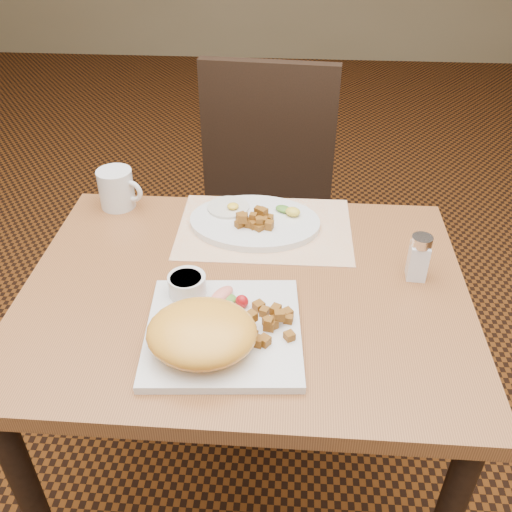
% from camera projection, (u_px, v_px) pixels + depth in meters
% --- Properties ---
extents(ground, '(8.00, 8.00, 0.00)m').
position_uv_depth(ground, '(248.00, 495.00, 1.60)').
color(ground, black).
rests_on(ground, ground).
extents(table, '(0.90, 0.70, 0.75)m').
position_uv_depth(table, '(245.00, 327.00, 1.22)').
color(table, '#985A2F').
rests_on(table, ground).
extents(chair_far, '(0.45, 0.46, 0.97)m').
position_uv_depth(chair_far, '(262.00, 209.00, 1.80)').
color(chair_far, black).
rests_on(chair_far, ground).
extents(placemat, '(0.40, 0.28, 0.00)m').
position_uv_depth(placemat, '(265.00, 228.00, 1.33)').
color(placemat, white).
rests_on(placemat, table).
extents(plate_square, '(0.30, 0.30, 0.02)m').
position_uv_depth(plate_square, '(224.00, 331.00, 1.04)').
color(plate_square, silver).
rests_on(plate_square, table).
extents(plate_oval, '(0.31, 0.24, 0.02)m').
position_uv_depth(plate_oval, '(255.00, 222.00, 1.33)').
color(plate_oval, silver).
rests_on(plate_oval, placemat).
extents(hollandaise_mound, '(0.19, 0.17, 0.07)m').
position_uv_depth(hollandaise_mound, '(201.00, 333.00, 0.98)').
color(hollandaise_mound, '#FAAD30').
rests_on(hollandaise_mound, plate_square).
extents(ramekin, '(0.07, 0.07, 0.04)m').
position_uv_depth(ramekin, '(187.00, 284.00, 1.10)').
color(ramekin, silver).
rests_on(ramekin, plate_square).
extents(garnish_sq, '(0.09, 0.07, 0.03)m').
position_uv_depth(garnish_sq, '(227.00, 297.00, 1.09)').
color(garnish_sq, '#387223').
rests_on(garnish_sq, plate_square).
extents(fried_egg, '(0.10, 0.10, 0.02)m').
position_uv_depth(fried_egg, '(229.00, 207.00, 1.36)').
color(fried_egg, white).
rests_on(fried_egg, plate_oval).
extents(garnish_ov, '(0.07, 0.06, 0.02)m').
position_uv_depth(garnish_ov, '(289.00, 211.00, 1.34)').
color(garnish_ov, '#387223').
rests_on(garnish_ov, plate_oval).
extents(salt_shaker, '(0.04, 0.04, 0.10)m').
position_uv_depth(salt_shaker, '(419.00, 257.00, 1.15)').
color(salt_shaker, white).
rests_on(salt_shaker, table).
extents(coffee_mug, '(0.11, 0.09, 0.10)m').
position_uv_depth(coffee_mug, '(117.00, 189.00, 1.39)').
color(coffee_mug, silver).
rests_on(coffee_mug, table).
extents(home_fries_sq, '(0.09, 0.12, 0.03)m').
position_uv_depth(home_fries_sq, '(268.00, 324.00, 1.03)').
color(home_fries_sq, '#925817').
rests_on(home_fries_sq, plate_square).
extents(home_fries_ov, '(0.09, 0.08, 0.03)m').
position_uv_depth(home_fries_ov, '(255.00, 220.00, 1.30)').
color(home_fries_ov, '#925817').
rests_on(home_fries_ov, plate_oval).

